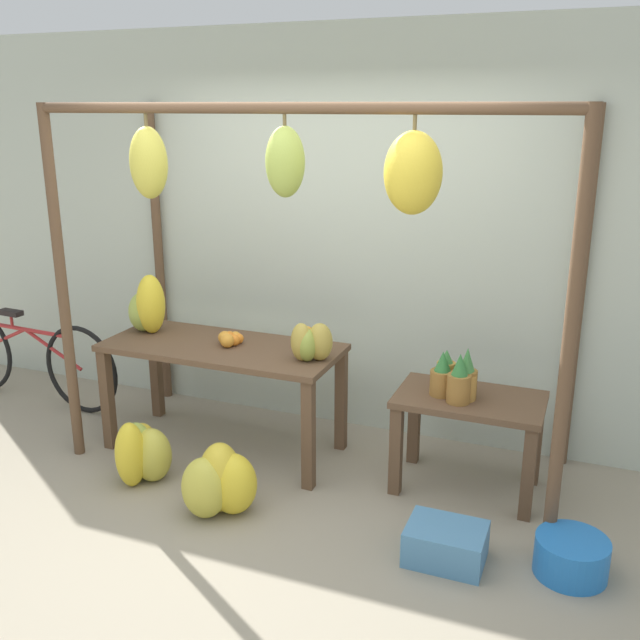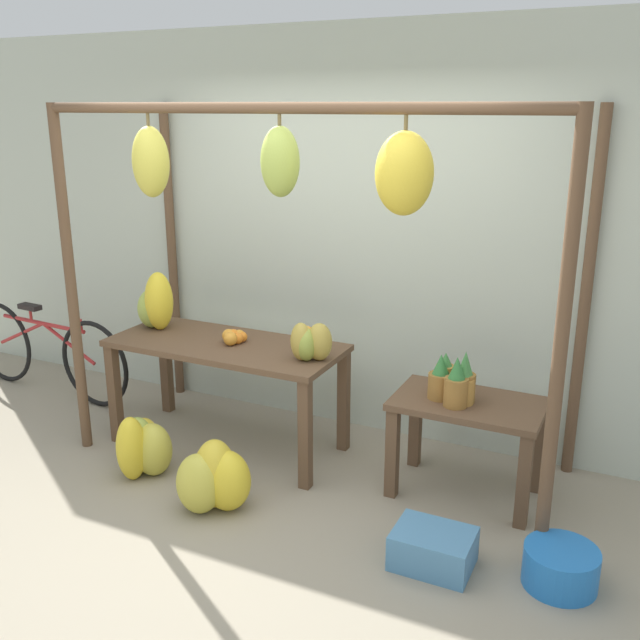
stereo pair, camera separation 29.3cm
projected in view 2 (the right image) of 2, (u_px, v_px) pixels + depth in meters
ground_plane at (240, 533)px, 3.95m from camera, size 20.00×20.00×0.00m
shop_wall_back at (358, 237)px, 4.94m from camera, size 8.00×0.08×2.80m
stall_awning at (304, 215)px, 3.99m from camera, size 3.14×1.24×2.29m
display_table_main at (226, 358)px, 4.80m from camera, size 1.58×0.68×0.75m
display_table_side at (467, 422)px, 4.23m from camera, size 0.87×0.54×0.61m
banana_pile_on_table at (156, 304)px, 5.02m from camera, size 0.31×0.28×0.42m
orange_pile at (234, 337)px, 4.75m from camera, size 0.16×0.19×0.09m
pineapple_cluster at (454, 382)px, 4.15m from camera, size 0.28×0.28×0.31m
banana_pile_ground_left at (143, 447)px, 4.54m from camera, size 0.39×0.42×0.42m
banana_pile_ground_right at (214, 479)px, 4.14m from camera, size 0.42×0.40×0.42m
fruit_crate_white at (433, 549)px, 3.65m from camera, size 0.40×0.31×0.19m
blue_bucket at (561, 567)px, 3.50m from camera, size 0.37×0.37×0.20m
parked_bicycle at (46, 351)px, 5.78m from camera, size 1.78×0.15×0.74m
papaya_pile at (309, 343)px, 4.41m from camera, size 0.30×0.23×0.24m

